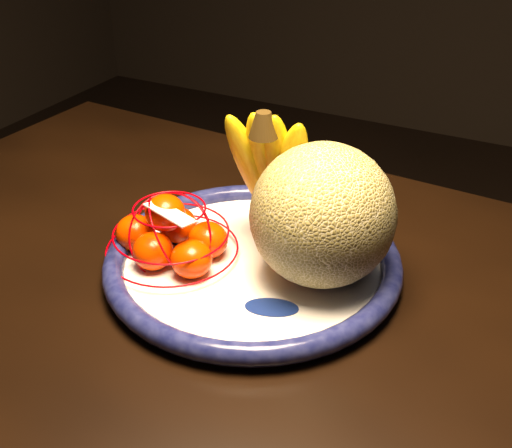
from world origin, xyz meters
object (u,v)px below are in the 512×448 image
at_px(banana_bunch, 272,167).
at_px(mandarin_bag, 172,237).
at_px(cantaloupe, 322,215).
at_px(fruit_bowl, 253,262).
at_px(dining_table, 259,336).

bearing_deg(banana_bunch, mandarin_bag, -142.34).
distance_m(cantaloupe, banana_bunch, 0.11).
distance_m(fruit_bowl, cantaloupe, 0.13).
xyz_separation_m(dining_table, cantaloupe, (0.06, 0.05, 0.18)).
distance_m(fruit_bowl, mandarin_bag, 0.11).
xyz_separation_m(dining_table, mandarin_bag, (-0.14, 0.00, 0.12)).
relative_size(fruit_bowl, banana_bunch, 1.81).
bearing_deg(mandarin_bag, fruit_bowl, 19.68).
xyz_separation_m(banana_bunch, mandarin_bag, (-0.10, -0.11, -0.08)).
xyz_separation_m(dining_table, banana_bunch, (-0.04, 0.11, 0.20)).
relative_size(cantaloupe, mandarin_bag, 0.80).
relative_size(dining_table, banana_bunch, 6.43).
distance_m(dining_table, fruit_bowl, 0.10).
bearing_deg(mandarin_bag, banana_bunch, 46.80).
xyz_separation_m(fruit_bowl, banana_bunch, (-0.01, 0.07, 0.11)).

